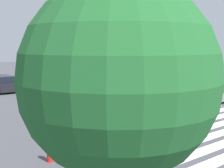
{
  "coord_description": "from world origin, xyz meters",
  "views": [
    {
      "loc": [
        -13.35,
        -16.47,
        4.15
      ],
      "look_at": [
        0.0,
        0.0,
        1.42
      ],
      "focal_mm": 50.0,
      "sensor_mm": 36.0,
      "label": 1
    }
  ],
  "objects": [
    {
      "name": "car_3",
      "position": [
        -3.71,
        10.86,
        0.66
      ],
      "size": [
        2.1,
        4.42,
        1.37
      ],
      "rotation": [
        0.0,
        0.0,
        -1.6
      ],
      "color": "black",
      "rests_on": "ground_plane"
    },
    {
      "name": "car_5",
      "position": [
        7.18,
        2.1,
        0.67
      ],
      "size": [
        4.39,
        2.19,
        1.45
      ],
      "rotation": [
        0.0,
        0.0,
        3.22
      ],
      "color": "silver",
      "rests_on": "ground_plane"
    },
    {
      "name": "traffic_signal_mast",
      "position": [
        6.14,
        6.14,
        5.13
      ],
      "size": [
        3.94,
        3.94,
        6.81
      ],
      "rotation": [
        0.0,
        0.0,
        -2.36
      ],
      "color": "#47474C",
      "rests_on": "ground_plane"
    },
    {
      "name": "crosswalk_markings",
      "position": [
        0.0,
        -7.24,
        0.0
      ],
      "size": [
        10.8,
        7.25,
        0.01
      ],
      "rotation": [
        0.0,
        0.0,
        1.57
      ],
      "color": "silver",
      "rests_on": "ground_plane"
    },
    {
      "name": "ground_plane",
      "position": [
        0.0,
        0.0,
        0.0
      ],
      "size": [
        110.49,
        110.49,
        0.0
      ],
      "primitive_type": "plane",
      "color": "#47474C"
    },
    {
      "name": "street_light_pole_b",
      "position": [
        11.37,
        10.68,
        4.43
      ],
      "size": [
        0.8,
        0.36,
        7.3
      ],
      "color": "slate",
      "rests_on": "ground_plane"
    },
    {
      "name": "tree_corner_b",
      "position": [
        -9.87,
        -12.35,
        3.54
      ],
      "size": [
        3.5,
        3.5,
        5.3
      ],
      "color": "brown",
      "rests_on": "ground_plane"
    },
    {
      "name": "car_2",
      "position": [
        3.23,
        14.51,
        0.69
      ],
      "size": [
        2.19,
        4.49,
        1.43
      ],
      "rotation": [
        0.0,
        0.0,
        1.56
      ],
      "color": "#144728",
      "rests_on": "ground_plane"
    },
    {
      "name": "fire_hydrant",
      "position": [
        -8.37,
        -6.83,
        0.43
      ],
      "size": [
        0.22,
        0.22,
        0.86
      ],
      "color": "red",
      "rests_on": "ground_plane"
    },
    {
      "name": "car_4",
      "position": [
        -3.68,
        -3.97,
        0.77
      ],
      "size": [
        4.51,
        2.21,
        1.67
      ],
      "rotation": [
        0.0,
        0.0,
        0.05
      ],
      "color": "navy",
      "rests_on": "ground_plane"
    },
    {
      "name": "car_0",
      "position": [
        5.17,
        -3.95,
        0.67
      ],
      "size": [
        4.59,
        2.12,
        1.45
      ],
      "rotation": [
        0.0,
        0.0,
        -0.0
      ],
      "color": "gray",
      "rests_on": "ground_plane"
    }
  ]
}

